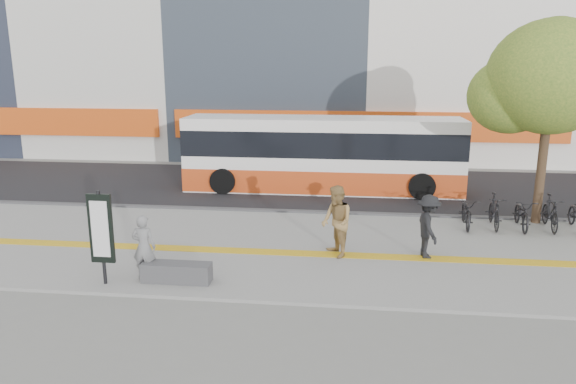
# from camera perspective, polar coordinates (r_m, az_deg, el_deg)

# --- Properties ---
(ground) EXTENTS (120.00, 120.00, 0.00)m
(ground) POSITION_cam_1_polar(r_m,az_deg,el_deg) (13.51, 0.64, -8.27)
(ground) COLOR slate
(ground) RESTS_ON ground
(sidewalk) EXTENTS (40.00, 7.00, 0.08)m
(sidewalk) POSITION_cam_1_polar(r_m,az_deg,el_deg) (14.89, 1.26, -5.99)
(sidewalk) COLOR slate
(sidewalk) RESTS_ON ground
(tactile_strip) EXTENTS (40.00, 0.45, 0.01)m
(tactile_strip) POSITION_cam_1_polar(r_m,az_deg,el_deg) (14.41, 1.07, -6.48)
(tactile_strip) COLOR gold
(tactile_strip) RESTS_ON sidewalk
(street) EXTENTS (40.00, 8.00, 0.06)m
(street) POSITION_cam_1_polar(r_m,az_deg,el_deg) (22.08, 3.11, 0.51)
(street) COLOR black
(street) RESTS_ON ground
(curb) EXTENTS (40.00, 0.25, 0.14)m
(curb) POSITION_cam_1_polar(r_m,az_deg,el_deg) (18.21, 2.31, -2.21)
(curb) COLOR #3C3C3F
(curb) RESTS_ON ground
(bench) EXTENTS (1.60, 0.45, 0.45)m
(bench) POSITION_cam_1_polar(r_m,az_deg,el_deg) (12.83, -11.69, -8.32)
(bench) COLOR #3C3C3F
(bench) RESTS_ON sidewalk
(signboard) EXTENTS (0.55, 0.10, 2.20)m
(signboard) POSITION_cam_1_polar(r_m,az_deg,el_deg) (12.81, -19.18, -3.82)
(signboard) COLOR black
(signboard) RESTS_ON sidewalk
(street_tree) EXTENTS (4.40, 3.80, 6.31)m
(street_tree) POSITION_cam_1_polar(r_m,az_deg,el_deg) (18.26, 25.91, 10.65)
(street_tree) COLOR #3D2D1C
(street_tree) RESTS_ON sidewalk
(bus) EXTENTS (10.76, 2.55, 2.87)m
(bus) POSITION_cam_1_polar(r_m,az_deg,el_deg) (21.31, 3.64, 3.80)
(bus) COLOR white
(bus) RESTS_ON street
(bicycle_row) EXTENTS (4.04, 1.83, 1.04)m
(bicycle_row) POSITION_cam_1_polar(r_m,az_deg,el_deg) (17.85, 23.53, -2.04)
(bicycle_row) COLOR black
(bicycle_row) RESTS_ON sidewalk
(seated_woman) EXTENTS (0.57, 0.38, 1.54)m
(seated_woman) POSITION_cam_1_polar(r_m,az_deg,el_deg) (13.02, -15.00, -5.63)
(seated_woman) COLOR black
(seated_woman) RESTS_ON sidewalk
(pedestrian_tan) EXTENTS (1.03, 1.13, 1.87)m
(pedestrian_tan) POSITION_cam_1_polar(r_m,az_deg,el_deg) (14.00, 5.15, -3.13)
(pedestrian_tan) COLOR #A07E49
(pedestrian_tan) RESTS_ON sidewalk
(pedestrian_dark) EXTENTS (0.78, 1.16, 1.66)m
(pedestrian_dark) POSITION_cam_1_polar(r_m,az_deg,el_deg) (14.34, 14.62, -3.55)
(pedestrian_dark) COLOR black
(pedestrian_dark) RESTS_ON sidewalk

